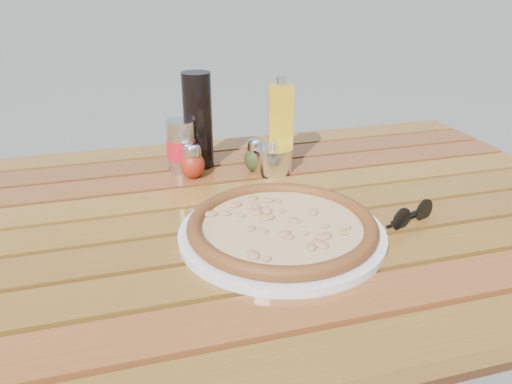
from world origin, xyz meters
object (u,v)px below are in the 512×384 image
object	(u,v)px
plate	(282,234)
parmesan_tin	(273,159)
pizza	(282,226)
oregano_shaker	(256,155)
olive_oil_cruet	(280,126)
table	(259,244)
sunglasses	(412,215)
soda_can	(181,147)
dark_bottle	(198,121)
pepper_shaker	(192,161)

from	to	relation	value
plate	parmesan_tin	size ratio (longest dim) A/B	2.84
pizza	parmesan_tin	distance (m)	0.31
oregano_shaker	olive_oil_cruet	bearing A→B (deg)	20.87
table	olive_oil_cruet	xyz separation A→B (m)	(0.12, 0.22, 0.17)
pizza	sunglasses	bearing A→B (deg)	-3.42
plate	olive_oil_cruet	size ratio (longest dim) A/B	1.71
pizza	soda_can	world-z (taller)	soda_can
oregano_shaker	soda_can	distance (m)	0.17
dark_bottle	parmesan_tin	world-z (taller)	dark_bottle
dark_bottle	parmesan_tin	bearing A→B (deg)	-27.51
pizza	olive_oil_cruet	world-z (taller)	olive_oil_cruet
parmesan_tin	pepper_shaker	bearing A→B (deg)	176.21
plate	sunglasses	bearing A→B (deg)	-3.42
pepper_shaker	olive_oil_cruet	distance (m)	0.22
dark_bottle	soda_can	bearing A→B (deg)	-153.79
table	pizza	bearing A→B (deg)	-85.41
table	plate	world-z (taller)	plate
dark_bottle	pepper_shaker	bearing A→B (deg)	-111.93
table	plate	distance (m)	0.14
dark_bottle	table	bearing A→B (deg)	-75.84
pizza	table	bearing A→B (deg)	94.59
table	sunglasses	distance (m)	0.30
oregano_shaker	sunglasses	bearing A→B (deg)	-57.74
plate	sunglasses	world-z (taller)	sunglasses
plate	soda_can	xyz separation A→B (m)	(-0.12, 0.36, 0.05)
soda_can	olive_oil_cruet	world-z (taller)	olive_oil_cruet
table	parmesan_tin	world-z (taller)	parmesan_tin
pizza	pepper_shaker	xyz separation A→B (m)	(-0.10, 0.31, 0.02)
dark_bottle	sunglasses	bearing A→B (deg)	-50.74
oregano_shaker	olive_oil_cruet	distance (m)	0.09
table	pepper_shaker	distance (m)	0.25
sunglasses	pizza	bearing A→B (deg)	157.10
parmesan_tin	plate	bearing A→B (deg)	-104.61
dark_bottle	soda_can	xyz separation A→B (m)	(-0.04, -0.02, -0.05)
plate	table	bearing A→B (deg)	94.59
soda_can	olive_oil_cruet	distance (m)	0.23
olive_oil_cruet	parmesan_tin	bearing A→B (deg)	-128.96
plate	olive_oil_cruet	xyz separation A→B (m)	(0.11, 0.33, 0.09)
pizza	sunglasses	xyz separation A→B (m)	(0.25, -0.01, -0.01)
table	oregano_shaker	xyz separation A→B (m)	(0.05, 0.20, 0.11)
soda_can	parmesan_tin	world-z (taller)	soda_can
table	olive_oil_cruet	bearing A→B (deg)	62.55
sunglasses	parmesan_tin	bearing A→B (deg)	98.65
plate	olive_oil_cruet	distance (m)	0.36
table	soda_can	xyz separation A→B (m)	(-0.11, 0.25, 0.13)
pepper_shaker	parmesan_tin	world-z (taller)	pepper_shaker
oregano_shaker	parmesan_tin	bearing A→B (deg)	-15.43
pizza	oregano_shaker	size ratio (longest dim) A/B	4.20
table	oregano_shaker	distance (m)	0.23
pizza	sunglasses	size ratio (longest dim) A/B	3.18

